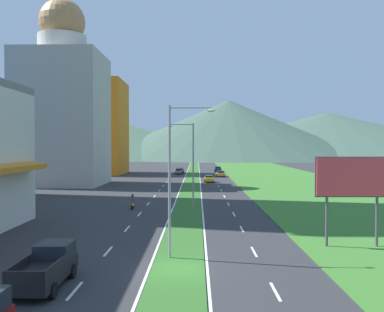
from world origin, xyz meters
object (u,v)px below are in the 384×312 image
Objects in this scene: pickup_truck_1 at (47,267)px; street_lamp_near at (174,171)px; car_2 at (220,174)px; motorcycle_rider at (133,203)px; street_lamp_mid at (191,159)px; car_0 at (209,179)px; car_4 at (218,169)px; billboard_roadside at (352,180)px; car_3 at (179,171)px; car_5 at (180,170)px.

street_lamp_near is at bearing -49.59° from pickup_truck_1.
street_lamp_near is 74.28m from car_2.
pickup_truck_1 is at bearing 179.09° from motorcycle_rider.
street_lamp_mid is 35.99m from car_0.
street_lamp_mid is 69.37m from car_4.
car_0 is at bearing -11.73° from car_2.
pickup_truck_1 is (-19.21, -8.80, -3.89)m from billboard_roadside.
street_lamp_near is at bearing -91.72° from street_lamp_mid.
street_lamp_near is 84.06m from car_3.
pickup_truck_1 is (-7.14, -28.71, -4.79)m from street_lamp_mid.
car_4 is at bearing 84.53° from street_lamp_mid.
street_lamp_mid reaches higher than billboard_roadside.
car_4 reaches higher than car_3.
motorcycle_rider is at bearing -165.88° from street_lamp_mid.
street_lamp_mid is 2.38× the size of car_0.
pickup_truck_1 is 27.02m from motorcycle_rider.
car_2 is (7.04, 73.78, -5.00)m from street_lamp_near.
street_lamp_mid is 5.04× the size of motorcycle_rider.
car_5 is (-7.02, 29.94, 0.01)m from car_0.
car_5 is 94.20m from pickup_truck_1.
street_lamp_mid is (0.70, 23.22, 0.03)m from street_lamp_near.
street_lamp_mid reaches higher than car_2.
motorcycle_rider is (-9.92, -37.18, 0.03)m from car_0.
car_3 is at bearing -134.34° from car_2.
car_2 is (6.34, 50.56, -5.04)m from street_lamp_mid.
street_lamp_near is 2.20× the size of car_3.
street_lamp_near is 0.99× the size of street_lamp_mid.
car_5 is (-3.11, 88.66, -5.00)m from street_lamp_near.
motorcycle_rider is at bearing -0.91° from pickup_truck_1.
car_2 is 53.85m from motorcycle_rider.
street_lamp_near is 92.52m from car_4.
car_5 is at bearing 92.01° from street_lamp_near.
motorcycle_rider is at bearing -14.94° from car_0.
car_4 is at bearing -52.04° from car_3.
car_2 is (-5.73, 70.46, -4.14)m from billboard_roadside.
street_lamp_near reaches higher than car_2.
billboard_roadside is 82.22m from car_3.
pickup_truck_1 reaches higher than car_5.
street_lamp_near is 23.23m from street_lamp_mid.
car_3 is 13.40m from car_4.
car_2 is 80.40m from pickup_truck_1.
motorcycle_rider is (-13.05, -52.24, 0.01)m from car_2.
car_5 is at bearing -1.86° from car_3.
car_5 reaches higher than car_0.
billboard_roadside is at bearing -65.39° from pickup_truck_1.
pickup_truck_1 reaches higher than car_2.
street_lamp_near reaches higher than billboard_roadside.
billboard_roadside is at bearing -134.13° from motorcycle_rider.
billboard_roadside reaches higher than car_0.
pickup_truck_1 is 2.70× the size of motorcycle_rider.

